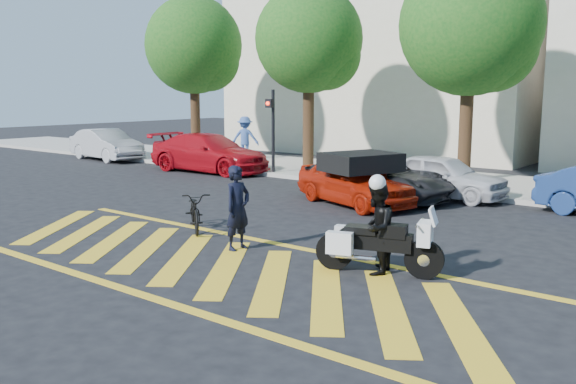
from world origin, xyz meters
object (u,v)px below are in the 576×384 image
Objects in this scene: police_motorcycle at (377,244)px; red_convertible at (354,181)px; officer_moto at (376,228)px; parked_mid_right at (442,176)px; parked_mid_left at (377,178)px; parked_left at (209,153)px; officer_bike at (238,208)px; bicycle at (195,211)px; parked_far_left at (106,145)px.

police_motorcycle is 6.52m from red_convertible.
officer_moto is 0.42× the size of parked_mid_right.
parked_mid_right reaches higher than parked_mid_left.
police_motorcycle is 14.41m from parked_left.
officer_moto reaches higher than parked_mid_left.
officer_moto reaches higher than parked_left.
red_convertible is (-0.79, 5.59, -0.17)m from officer_bike.
bicycle is 6.21m from parked_mid_left.
red_convertible reaches higher than bicycle.
parked_mid_right reaches higher than bicycle.
parked_mid_right is at bearing 179.16° from officer_moto.
officer_bike is 0.43× the size of red_convertible.
parked_mid_right is (16.48, 0.00, -0.05)m from parked_far_left.
bicycle is 0.34× the size of parked_left.
parked_mid_left is 1.18× the size of parked_mid_right.
parked_left is at bearing 49.17° from officer_bike.
officer_bike reaches higher than parked_mid_left.
officer_moto is 0.35× the size of parked_mid_left.
police_motorcycle is (4.92, -0.37, 0.08)m from bicycle.
police_motorcycle is 8.20m from parked_mid_right.
parked_far_left reaches higher than parked_mid_left.
parked_far_left is at bearing 63.80° from officer_bike.
parked_left is at bearing 84.21° from parked_mid_left.
parked_left is (6.74, 0.00, 0.04)m from parked_far_left.
officer_bike is 17.79m from parked_far_left.
red_convertible reaches higher than police_motorcycle.
police_motorcycle is at bearing -55.26° from bicycle.
parked_mid_left reaches higher than police_motorcycle.
parked_far_left is (-15.03, 2.55, 0.04)m from red_convertible.
parked_left is at bearing 129.66° from police_motorcycle.
bicycle is 4.93m from officer_moto.
parked_far_left is 16.48m from parked_mid_right.
parked_far_left is at bearing 140.04° from police_motorcycle.
parked_mid_right is (9.74, 0.00, -0.09)m from parked_left.
parked_mid_right is (1.45, 2.55, -0.02)m from red_convertible.
officer_bike is 1.06× the size of officer_moto.
bicycle is 15.78m from parked_far_left.
red_convertible is (-3.79, 5.31, 0.14)m from police_motorcycle.
officer_bike reaches higher than parked_mid_right.
red_convertible is at bearing 152.50° from parked_mid_right.
officer_bike is at bearing 177.48° from parked_mid_right.
officer_moto is (-0.02, 0.01, 0.27)m from police_motorcycle.
bicycle is 0.45× the size of parked_mid_right.
officer_bike is 0.78× the size of police_motorcycle.
officer_moto reaches higher than parked_mid_right.
officer_moto reaches higher than parked_far_left.
officer_bike is 0.39× the size of parked_far_left.
parked_left is (-7.15, 7.49, 0.29)m from bicycle.
parked_left is at bearing -84.02° from parked_far_left.
parked_left reaches higher than police_motorcycle.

